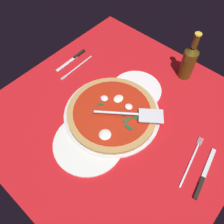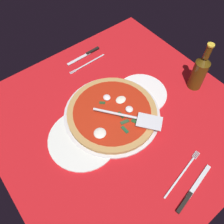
% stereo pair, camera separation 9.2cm
% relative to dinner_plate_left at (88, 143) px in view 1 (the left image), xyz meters
% --- Properties ---
extents(ground_plane, '(0.92, 0.92, 0.01)m').
position_rel_dinner_plate_left_xyz_m(ground_plane, '(0.16, -0.01, -0.01)').
color(ground_plane, red).
extents(checker_pattern, '(0.92, 0.92, 0.00)m').
position_rel_dinner_plate_left_xyz_m(checker_pattern, '(0.16, -0.01, -0.01)').
color(checker_pattern, white).
rests_on(checker_pattern, ground_plane).
extents(pizza_pan, '(0.38, 0.38, 0.01)m').
position_rel_dinner_plate_left_xyz_m(pizza_pan, '(0.15, 0.02, 0.00)').
color(pizza_pan, silver).
rests_on(pizza_pan, ground_plane).
extents(dinner_plate_left, '(0.26, 0.26, 0.01)m').
position_rel_dinner_plate_left_xyz_m(dinner_plate_left, '(0.00, 0.00, 0.00)').
color(dinner_plate_left, silver).
rests_on(dinner_plate_left, ground_plane).
extents(dinner_plate_right, '(0.21, 0.21, 0.01)m').
position_rel_dinner_plate_left_xyz_m(dinner_plate_right, '(0.31, 0.03, 0.00)').
color(dinner_plate_right, white).
rests_on(dinner_plate_right, ground_plane).
extents(pizza, '(0.35, 0.35, 0.03)m').
position_rel_dinner_plate_left_xyz_m(pizza, '(0.15, 0.02, 0.02)').
color(pizza, tan).
rests_on(pizza, pizza_pan).
extents(pizza_server, '(0.19, 0.23, 0.01)m').
position_rel_dinner_plate_left_xyz_m(pizza_server, '(0.18, -0.06, 0.04)').
color(pizza_server, silver).
rests_on(pizza_server, pizza).
extents(place_setting_near, '(0.21, 0.15, 0.01)m').
position_rel_dinner_plate_left_xyz_m(place_setting_near, '(0.17, -0.35, -0.00)').
color(place_setting_near, white).
rests_on(place_setting_near, ground_plane).
extents(place_setting_far, '(0.20, 0.12, 0.01)m').
position_rel_dinner_plate_left_xyz_m(place_setting_far, '(0.25, 0.34, -0.00)').
color(place_setting_far, white).
rests_on(place_setting_far, ground_plane).
extents(beer_bottle, '(0.06, 0.06, 0.22)m').
position_rel_dinner_plate_left_xyz_m(beer_bottle, '(0.52, -0.08, 0.08)').
color(beer_bottle, '#4F380D').
rests_on(beer_bottle, ground_plane).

